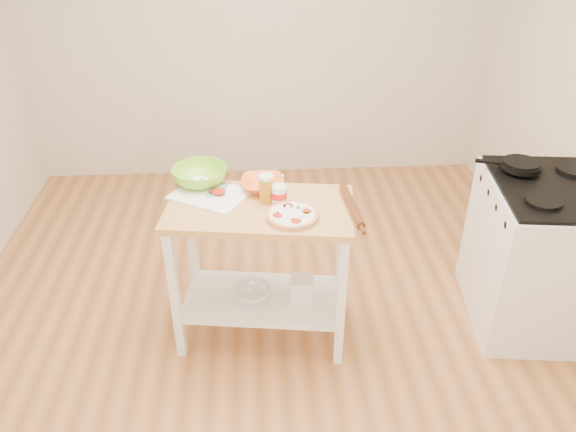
% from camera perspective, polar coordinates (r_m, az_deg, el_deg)
% --- Properties ---
extents(room_shell, '(4.04, 4.54, 2.74)m').
position_cam_1_polar(room_shell, '(2.81, -2.22, 8.63)').
color(room_shell, '#B27241').
rests_on(room_shell, ground).
extents(prep_island, '(1.08, 0.68, 0.90)m').
position_cam_1_polar(prep_island, '(3.18, -2.75, -3.01)').
color(prep_island, tan).
rests_on(prep_island, ground).
extents(gas_stove, '(0.79, 0.90, 1.11)m').
position_cam_1_polar(gas_stove, '(3.73, 24.22, -3.54)').
color(gas_stove, white).
rests_on(gas_stove, ground).
extents(skillet, '(0.36, 0.24, 0.03)m').
position_cam_1_polar(skillet, '(3.57, 22.44, 4.78)').
color(skillet, black).
rests_on(skillet, gas_stove).
extents(pizza, '(0.28, 0.28, 0.04)m').
position_cam_1_polar(pizza, '(2.93, 0.43, 0.08)').
color(pizza, tan).
rests_on(pizza, prep_island).
extents(cutting_board, '(0.50, 0.46, 0.04)m').
position_cam_1_polar(cutting_board, '(3.17, -7.90, 2.26)').
color(cutting_board, white).
rests_on(cutting_board, prep_island).
extents(spatula, '(0.12, 0.12, 0.01)m').
position_cam_1_polar(spatula, '(3.17, -7.33, 2.49)').
color(spatula, teal).
rests_on(spatula, cutting_board).
extents(knife, '(0.27, 0.06, 0.01)m').
position_cam_1_polar(knife, '(3.28, -8.77, 3.41)').
color(knife, silver).
rests_on(knife, cutting_board).
extents(orange_bowl, '(0.25, 0.25, 0.06)m').
position_cam_1_polar(orange_bowl, '(3.20, -2.58, 3.25)').
color(orange_bowl, orange).
rests_on(orange_bowl, prep_island).
extents(green_bowl, '(0.35, 0.35, 0.10)m').
position_cam_1_polar(green_bowl, '(3.28, -8.95, 4.05)').
color(green_bowl, '#7EC92B').
rests_on(green_bowl, prep_island).
extents(beer_pint, '(0.08, 0.08, 0.16)m').
position_cam_1_polar(beer_pint, '(3.05, -2.25, 2.81)').
color(beer_pint, '#B26F15').
rests_on(beer_pint, prep_island).
extents(yogurt_tub, '(0.08, 0.08, 0.18)m').
position_cam_1_polar(yogurt_tub, '(3.05, -0.91, 2.22)').
color(yogurt_tub, white).
rests_on(yogurt_tub, prep_island).
extents(rolling_pin, '(0.08, 0.41, 0.05)m').
position_cam_1_polar(rolling_pin, '(3.01, 6.48, 0.96)').
color(rolling_pin, '#592B14').
rests_on(rolling_pin, prep_island).
extents(shelf_glass_bowl, '(0.23, 0.23, 0.07)m').
position_cam_1_polar(shelf_glass_bowl, '(3.40, -3.64, -7.79)').
color(shelf_glass_bowl, silver).
rests_on(shelf_glass_bowl, prep_island).
extents(shelf_bin, '(0.15, 0.15, 0.13)m').
position_cam_1_polar(shelf_bin, '(3.38, 1.44, -7.29)').
color(shelf_bin, white).
rests_on(shelf_bin, prep_island).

